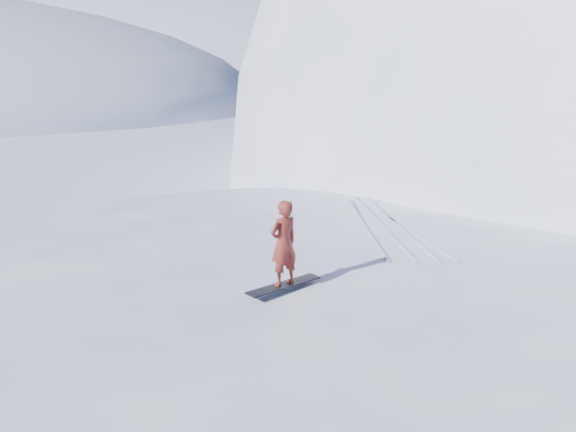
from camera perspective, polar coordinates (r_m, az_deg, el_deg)
name	(u,v)px	position (r m, az deg, el deg)	size (l,w,h in m)	color
ground	(422,410)	(13.16, 11.84, -16.51)	(400.00, 400.00, 0.00)	white
near_ridge	(450,342)	(15.92, 14.18, -10.83)	(36.00, 28.00, 4.80)	white
far_ridge_c	(139,83)	(127.24, -13.14, 11.45)	(140.00, 90.00, 36.00)	white
wind_bumps	(386,357)	(14.94, 8.69, -12.31)	(16.00, 14.40, 1.00)	white
snowboard	(284,285)	(12.18, -0.38, -6.16)	(1.63, 0.30, 0.03)	black
snowboarder	(284,243)	(11.90, -0.39, -2.43)	(0.59, 0.39, 1.63)	maroon
board_tracks	(385,223)	(16.47, 8.62, -0.65)	(2.40, 5.94, 0.04)	silver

